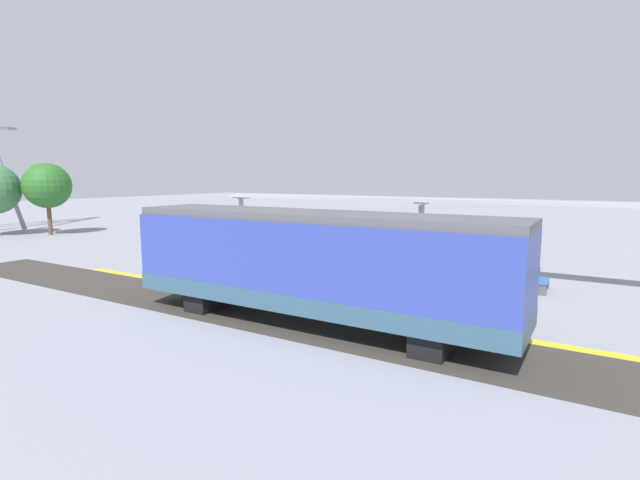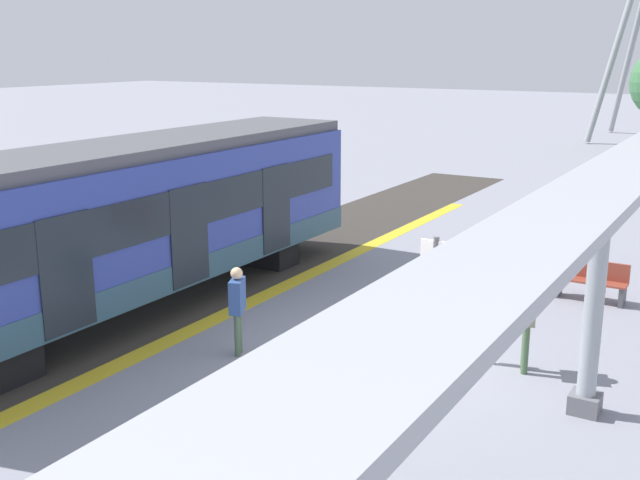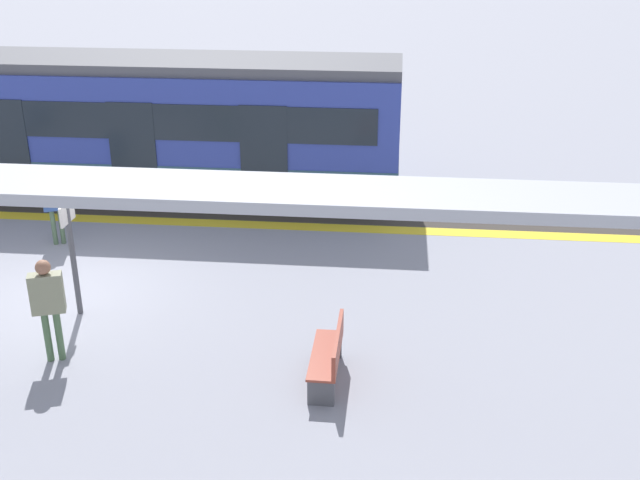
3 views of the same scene
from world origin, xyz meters
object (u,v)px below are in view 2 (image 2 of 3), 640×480
canopy_pillar_second (594,304)px  passenger_waiting_near_edge (237,301)px  train_near_carriage (140,221)px  passenger_by_the_benches (528,309)px  bench_near_end (591,280)px  platform_info_sign (435,285)px

canopy_pillar_second → passenger_waiting_near_edge: (-5.81, -0.85, -0.71)m
canopy_pillar_second → train_near_carriage: bearing=178.2°
passenger_waiting_near_edge → passenger_by_the_benches: passenger_by_the_benches is taller
train_near_carriage → passenger_waiting_near_edge: train_near_carriage is taller
bench_near_end → platform_info_sign: platform_info_sign is taller
train_near_carriage → canopy_pillar_second: (9.13, -0.29, -0.11)m
train_near_carriage → bench_near_end: bearing=33.0°
canopy_pillar_second → passenger_waiting_near_edge: 5.91m
platform_info_sign → bench_near_end: bearing=70.0°
passenger_by_the_benches → bench_near_end: bearing=88.2°
canopy_pillar_second → passenger_by_the_benches: bearing=139.9°
passenger_by_the_benches → train_near_carriage: bearing=-174.7°
passenger_waiting_near_edge → passenger_by_the_benches: bearing=22.1°
canopy_pillar_second → bench_near_end: (-1.07, 5.52, -1.27)m
passenger_waiting_near_edge → platform_info_sign: bearing=28.6°
passenger_waiting_near_edge → passenger_by_the_benches: size_ratio=0.91×
train_near_carriage → platform_info_sign: bearing=4.6°
train_near_carriage → platform_info_sign: (6.34, 0.51, -0.50)m
train_near_carriage → canopy_pillar_second: 9.14m
canopy_pillar_second → platform_info_sign: bearing=163.9°
platform_info_sign → passenger_by_the_benches: 1.60m
canopy_pillar_second → platform_info_sign: (-2.79, 0.80, -0.39)m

